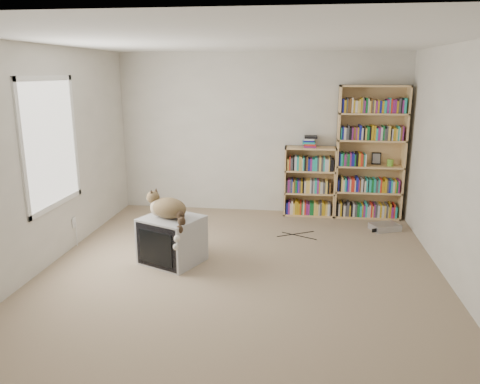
# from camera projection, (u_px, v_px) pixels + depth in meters

# --- Properties ---
(floor) EXTENTS (4.50, 5.00, 0.01)m
(floor) POSITION_uv_depth(u_px,v_px,m) (241.00, 273.00, 5.27)
(floor) COLOR tan
(floor) RESTS_ON ground
(wall_back) EXTENTS (4.50, 0.02, 2.50)m
(wall_back) POSITION_uv_depth(u_px,v_px,m) (261.00, 134.00, 7.36)
(wall_back) COLOR silver
(wall_back) RESTS_ON floor
(wall_front) EXTENTS (4.50, 0.02, 2.50)m
(wall_front) POSITION_uv_depth(u_px,v_px,m) (183.00, 250.00, 2.56)
(wall_front) COLOR silver
(wall_front) RESTS_ON floor
(wall_left) EXTENTS (0.02, 5.00, 2.50)m
(wall_left) POSITION_uv_depth(u_px,v_px,m) (42.00, 159.00, 5.24)
(wall_left) COLOR silver
(wall_left) RESTS_ON floor
(wall_right) EXTENTS (0.02, 5.00, 2.50)m
(wall_right) POSITION_uv_depth(u_px,v_px,m) (463.00, 169.00, 4.68)
(wall_right) COLOR silver
(wall_right) RESTS_ON floor
(ceiling) EXTENTS (4.50, 5.00, 0.02)m
(ceiling) POSITION_uv_depth(u_px,v_px,m) (241.00, 41.00, 4.65)
(ceiling) COLOR white
(ceiling) RESTS_ON wall_back
(window) EXTENTS (0.02, 1.22, 1.52)m
(window) POSITION_uv_depth(u_px,v_px,m) (51.00, 143.00, 5.39)
(window) COLOR white
(window) RESTS_ON wall_left
(crt_tv) EXTENTS (0.81, 0.78, 0.55)m
(crt_tv) POSITION_uv_depth(u_px,v_px,m) (173.00, 240.00, 5.52)
(crt_tv) COLOR #ACACAE
(crt_tv) RESTS_ON floor
(cat) EXTENTS (0.61, 0.64, 0.53)m
(cat) POSITION_uv_depth(u_px,v_px,m) (170.00, 212.00, 5.35)
(cat) COLOR #3A2B18
(cat) RESTS_ON crt_tv
(bookcase_tall) EXTENTS (1.01, 0.30, 2.01)m
(bookcase_tall) POSITION_uv_depth(u_px,v_px,m) (370.00, 157.00, 7.09)
(bookcase_tall) COLOR tan
(bookcase_tall) RESTS_ON floor
(bookcase_short) EXTENTS (0.79, 0.30, 1.08)m
(bookcase_short) POSITION_uv_depth(u_px,v_px,m) (309.00, 184.00, 7.32)
(bookcase_short) COLOR tan
(bookcase_short) RESTS_ON floor
(book_stack) EXTENTS (0.20, 0.26, 0.17)m
(book_stack) POSITION_uv_depth(u_px,v_px,m) (310.00, 141.00, 7.16)
(book_stack) COLOR red
(book_stack) RESTS_ON bookcase_short
(green_mug) EXTENTS (0.09, 0.09, 0.10)m
(green_mug) POSITION_uv_depth(u_px,v_px,m) (390.00, 163.00, 7.06)
(green_mug) COLOR #6AAD31
(green_mug) RESTS_ON bookcase_tall
(framed_print) EXTENTS (0.14, 0.05, 0.18)m
(framed_print) POSITION_uv_depth(u_px,v_px,m) (376.00, 158.00, 7.17)
(framed_print) COLOR black
(framed_print) RESTS_ON bookcase_tall
(dvd_player) EXTENTS (0.46, 0.41, 0.09)m
(dvd_player) POSITION_uv_depth(u_px,v_px,m) (385.00, 227.00, 6.70)
(dvd_player) COLOR #BBBBC1
(dvd_player) RESTS_ON floor
(wall_outlet) EXTENTS (0.01, 0.08, 0.13)m
(wall_outlet) POSITION_uv_depth(u_px,v_px,m) (74.00, 222.00, 6.01)
(wall_outlet) COLOR silver
(wall_outlet) RESTS_ON wall_left
(floor_cables) EXTENTS (1.20, 0.70, 0.01)m
(floor_cables) POSITION_uv_depth(u_px,v_px,m) (280.00, 229.00, 6.75)
(floor_cables) COLOR black
(floor_cables) RESTS_ON floor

